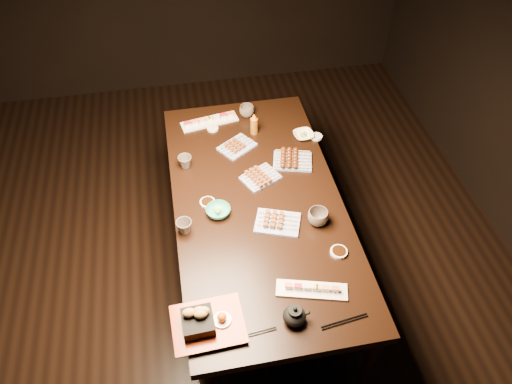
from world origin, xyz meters
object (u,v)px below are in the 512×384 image
(edamame_bowl_green, at_px, (218,211))
(condiment_bottle, at_px, (254,124))
(yakitori_plate_right, at_px, (278,220))
(yakitori_plate_left, at_px, (237,144))
(dining_table, at_px, (258,244))
(edamame_bowl_cream, at_px, (303,135))
(tempura_tray, at_px, (207,320))
(teacup_mid_right, at_px, (318,217))
(yakitori_plate_center, at_px, (261,175))
(sushi_platter_near, at_px, (312,288))
(teapot, at_px, (295,314))
(sushi_platter_far, at_px, (209,120))
(teacup_far_left, at_px, (185,162))
(teacup_far_right, at_px, (247,111))
(teacup_near_left, at_px, (184,227))

(edamame_bowl_green, bearing_deg, condiment_bottle, 63.82)
(yakitori_plate_right, xyz_separation_m, yakitori_plate_left, (-0.11, 0.63, -0.00))
(dining_table, height_order, edamame_bowl_cream, edamame_bowl_cream)
(tempura_tray, relative_size, teacup_mid_right, 2.91)
(yakitori_plate_center, distance_m, condiment_bottle, 0.41)
(dining_table, xyz_separation_m, yakitori_plate_center, (0.05, 0.17, 0.40))
(sushi_platter_near, xyz_separation_m, edamame_bowl_green, (-0.36, 0.55, 0.00))
(teapot, bearing_deg, sushi_platter_far, 101.00)
(teacup_mid_right, bearing_deg, dining_table, 142.96)
(yakitori_plate_center, relative_size, teacup_far_left, 2.51)
(tempura_tray, distance_m, teapot, 0.38)
(edamame_bowl_cream, bearing_deg, teacup_mid_right, -98.52)
(teacup_mid_right, bearing_deg, yakitori_plate_center, 121.05)
(sushi_platter_far, height_order, teacup_far_left, teacup_far_left)
(sushi_platter_far, relative_size, edamame_bowl_green, 2.75)
(sushi_platter_near, bearing_deg, sushi_platter_far, 118.45)
(yakitori_plate_left, bearing_deg, teacup_far_right, 35.26)
(edamame_bowl_green, bearing_deg, dining_table, 13.07)
(sushi_platter_far, bearing_deg, yakitori_plate_right, 94.97)
(tempura_tray, bearing_deg, teacup_near_left, 93.05)
(yakitori_plate_center, xyz_separation_m, teapot, (-0.03, -0.90, 0.03))
(condiment_bottle, bearing_deg, yakitori_plate_right, -91.23)
(yakitori_plate_left, bearing_deg, dining_table, -119.15)
(sushi_platter_near, height_order, yakitori_plate_left, yakitori_plate_left)
(dining_table, height_order, teacup_far_right, teacup_far_right)
(edamame_bowl_cream, bearing_deg, tempura_tray, -121.87)
(edamame_bowl_green, xyz_separation_m, teacup_far_right, (0.29, 0.81, 0.02))
(teacup_mid_right, distance_m, teacup_far_right, 0.98)
(yakitori_plate_center, xyz_separation_m, teacup_mid_right, (0.23, -0.38, 0.02))
(edamame_bowl_green, height_order, condiment_bottle, condiment_bottle)
(teacup_far_right, bearing_deg, teacup_far_left, -136.49)
(tempura_tray, xyz_separation_m, teapot, (0.37, -0.04, -0.01))
(teacup_mid_right, bearing_deg, condiment_bottle, 103.54)
(sushi_platter_far, xyz_separation_m, teapot, (0.19, -1.46, 0.03))
(teacup_near_left, bearing_deg, condiment_bottle, 55.52)
(teacup_far_right, xyz_separation_m, teapot, (-0.05, -1.49, 0.01))
(teacup_near_left, relative_size, condiment_bottle, 0.57)
(edamame_bowl_green, distance_m, teacup_near_left, 0.20)
(teacup_far_right, distance_m, teapot, 1.49)
(edamame_bowl_green, bearing_deg, yakitori_plate_center, 39.15)
(yakitori_plate_center, bearing_deg, yakitori_plate_right, -112.87)
(sushi_platter_near, height_order, yakitori_plate_center, yakitori_plate_center)
(dining_table, relative_size, teacup_near_left, 22.00)
(yakitori_plate_left, bearing_deg, teacup_mid_right, -98.76)
(edamame_bowl_green, distance_m, teapot, 0.73)
(yakitori_plate_right, bearing_deg, teacup_mid_right, 11.26)
(tempura_tray, distance_m, teacup_far_left, 1.04)
(teacup_near_left, bearing_deg, yakitori_plate_center, 34.29)
(yakitori_plate_left, height_order, teapot, teapot)
(teacup_near_left, bearing_deg, teacup_far_right, 61.95)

